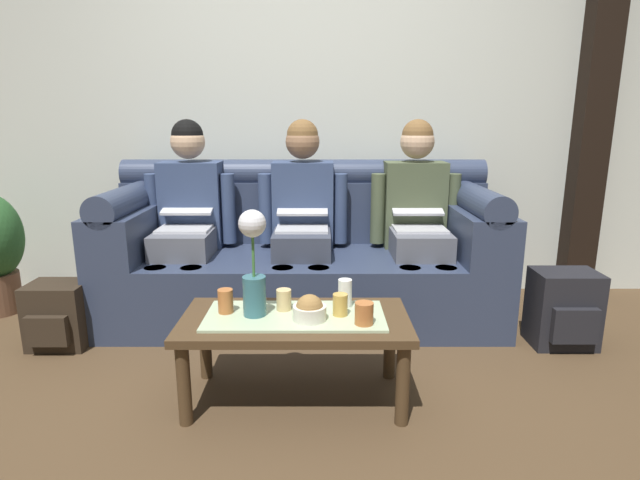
# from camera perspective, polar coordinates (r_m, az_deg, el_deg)

# --- Properties ---
(ground_plane) EXTENTS (14.00, 14.00, 0.00)m
(ground_plane) POSITION_cam_1_polar(r_m,az_deg,el_deg) (2.26, -2.71, -19.18)
(ground_plane) COLOR #4C3823
(back_wall_patterned) EXTENTS (6.00, 0.12, 2.90)m
(back_wall_patterned) POSITION_cam_1_polar(r_m,az_deg,el_deg) (3.61, -1.58, 17.14)
(back_wall_patterned) COLOR silver
(back_wall_patterned) RESTS_ON ground_plane
(timber_pillar) EXTENTS (0.20, 0.20, 2.90)m
(timber_pillar) POSITION_cam_1_polar(r_m,az_deg,el_deg) (3.94, 28.96, 15.22)
(timber_pillar) COLOR black
(timber_pillar) RESTS_ON ground_plane
(couch) EXTENTS (2.37, 0.88, 0.96)m
(couch) POSITION_cam_1_polar(r_m,az_deg,el_deg) (3.19, -1.74, -2.00)
(couch) COLOR #2D3851
(couch) RESTS_ON ground_plane
(person_left) EXTENTS (0.56, 0.67, 1.22)m
(person_left) POSITION_cam_1_polar(r_m,az_deg,el_deg) (3.22, -14.48, 3.02)
(person_left) COLOR #595B66
(person_left) RESTS_ON ground_plane
(person_middle) EXTENTS (0.56, 0.67, 1.22)m
(person_middle) POSITION_cam_1_polar(r_m,az_deg,el_deg) (3.12, -1.78, 3.11)
(person_middle) COLOR #383D4C
(person_middle) RESTS_ON ground_plane
(person_right) EXTENTS (0.56, 0.67, 1.22)m
(person_right) POSITION_cam_1_polar(r_m,az_deg,el_deg) (3.17, 11.12, 3.05)
(person_right) COLOR #595B66
(person_right) RESTS_ON ground_plane
(coffee_table) EXTENTS (0.98, 0.49, 0.40)m
(coffee_table) POSITION_cam_1_polar(r_m,az_deg,el_deg) (2.22, -2.63, -9.87)
(coffee_table) COLOR #47331E
(coffee_table) RESTS_ON ground_plane
(flower_vase) EXTENTS (0.12, 0.12, 0.46)m
(flower_vase) POSITION_cam_1_polar(r_m,az_deg,el_deg) (2.14, -7.33, -2.46)
(flower_vase) COLOR #336672
(flower_vase) RESTS_ON coffee_table
(snack_bowl) EXTENTS (0.14, 0.14, 0.12)m
(snack_bowl) POSITION_cam_1_polar(r_m,az_deg,el_deg) (2.13, -0.99, -7.91)
(snack_bowl) COLOR silver
(snack_bowl) RESTS_ON coffee_table
(cup_near_left) EXTENTS (0.08, 0.08, 0.09)m
(cup_near_left) POSITION_cam_1_polar(r_m,az_deg,el_deg) (2.09, 5.20, -8.26)
(cup_near_left) COLOR #B26633
(cup_near_left) RESTS_ON coffee_table
(cup_near_right) EXTENTS (0.06, 0.06, 0.12)m
(cup_near_right) POSITION_cam_1_polar(r_m,az_deg,el_deg) (2.27, 3.04, -6.00)
(cup_near_right) COLOR white
(cup_near_right) RESTS_ON coffee_table
(cup_far_center) EXTENTS (0.07, 0.07, 0.10)m
(cup_far_center) POSITION_cam_1_polar(r_m,az_deg,el_deg) (2.24, -10.43, -6.79)
(cup_far_center) COLOR #B26633
(cup_far_center) RESTS_ON coffee_table
(cup_far_left) EXTENTS (0.06, 0.06, 0.09)m
(cup_far_left) POSITION_cam_1_polar(r_m,az_deg,el_deg) (2.18, 2.50, -7.31)
(cup_far_left) COLOR gold
(cup_far_left) RESTS_ON coffee_table
(cup_far_right) EXTENTS (0.07, 0.07, 0.09)m
(cup_far_right) POSITION_cam_1_polar(r_m,az_deg,el_deg) (2.24, -3.91, -6.74)
(cup_far_right) COLOR #DBB77A
(cup_far_right) RESTS_ON coffee_table
(backpack_left) EXTENTS (0.31, 0.28, 0.36)m
(backpack_left) POSITION_cam_1_polar(r_m,az_deg,el_deg) (3.13, -27.21, -7.57)
(backpack_left) COLOR #2D2319
(backpack_left) RESTS_ON ground_plane
(backpack_right) EXTENTS (0.34, 0.29, 0.42)m
(backpack_right) POSITION_cam_1_polar(r_m,az_deg,el_deg) (3.09, 26.03, -7.10)
(backpack_right) COLOR black
(backpack_right) RESTS_ON ground_plane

